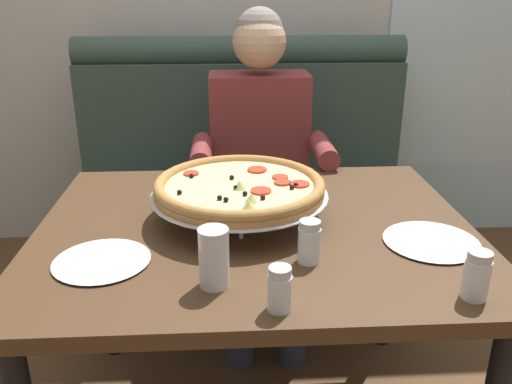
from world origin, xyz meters
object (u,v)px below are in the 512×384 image
Objects in this scene: plate_near_left at (431,239)px; shaker_parmesan at (476,279)px; dining_table at (255,252)px; drinking_glass at (214,261)px; shaker_oregano at (309,245)px; plate_near_right at (102,259)px; booth_bench at (244,202)px; pizza at (240,188)px; shaker_pepper_flakes at (280,292)px; diner_main at (261,156)px.

shaker_parmesan is at bearing -90.96° from plate_near_left.
drinking_glass reaches higher than dining_table.
shaker_oregano reaches higher than plate_near_right.
shaker_parmesan reaches higher than shaker_oregano.
booth_bench is 0.99m from pizza.
shaker_parmesan is 0.42m from shaker_pepper_flakes.
pizza is 0.66m from shaker_parmesan.
shaker_oregano is at bearing -2.68° from plate_near_right.
plate_near_left is (0.42, 0.28, -0.03)m from shaker_pepper_flakes.
pizza is at bearing 79.54° from drinking_glass.
booth_bench is 1.32m from drinking_glass.
diner_main reaches higher than shaker_parmesan.
pizza reaches higher than dining_table.
booth_bench is 6.62× the size of plate_near_right.
shaker_pepper_flakes is (0.07, -0.46, -0.05)m from pizza.
dining_table is 5.15× the size of plate_near_right.
dining_table is at bearing -95.05° from diner_main.
diner_main is at bearing 80.93° from pizza.
shaker_pepper_flakes is 0.47m from plate_near_right.
diner_main is 0.98m from plate_near_right.
pizza reaches higher than shaker_pepper_flakes.
plate_near_left is at bearing -64.57° from diner_main.
plate_near_left is (0.39, -0.82, 0.03)m from diner_main.
dining_table is 12.31× the size of shaker_pepper_flakes.
pizza is 0.31m from shaker_oregano.
shaker_oregano is 0.37m from shaker_parmesan.
plate_near_left is at bearing 17.47° from drinking_glass.
booth_bench is at bearing 108.37° from shaker_parmesan.
shaker_parmesan is at bearing -13.66° from plate_near_right.
shaker_pepper_flakes is at bearing -146.76° from plate_near_left.
drinking_glass is (-0.56, -0.18, 0.05)m from plate_near_left.
booth_bench is 14.39× the size of shaker_oregano.
pizza is at bearing 137.58° from shaker_parmesan.
diner_main is 1.10m from shaker_pepper_flakes.
diner_main reaches higher than pizza.
drinking_glass is at bearing 171.59° from shaker_parmesan.
drinking_glass reaches higher than pizza.
plate_near_right is (-0.50, 0.02, -0.04)m from shaker_oregano.
drinking_glass is (-0.13, 0.10, 0.02)m from shaker_pepper_flakes.
shaker_pepper_flakes is (-0.09, -0.20, -0.00)m from shaker_oregano.
drinking_glass is (-0.07, -0.36, -0.03)m from pizza.
diner_main is 0.90m from shaker_oregano.
pizza reaches higher than plate_near_right.
plate_near_left is at bearing 13.48° from shaker_oregano.
dining_table is 11.20× the size of shaker_oregano.
booth_bench is at bearing 95.77° from shaker_oregano.
drinking_glass is (-0.23, -0.10, 0.02)m from shaker_oregano.
pizza is (-0.04, -0.90, 0.42)m from booth_bench.
shaker_oregano is at bearing -166.52° from plate_near_left.
shaker_oregano is at bearing 151.57° from shaker_parmesan.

